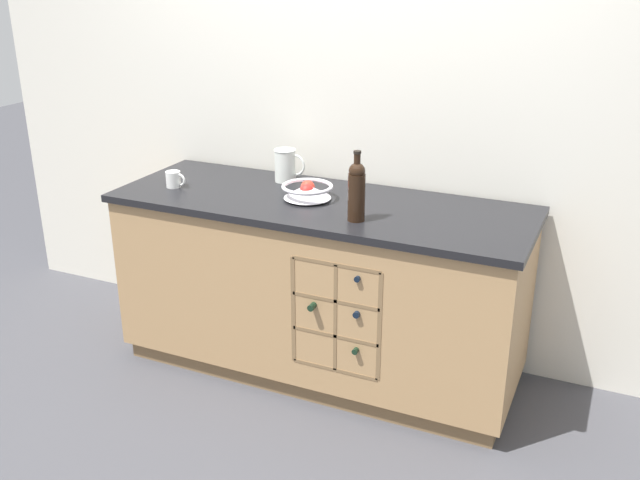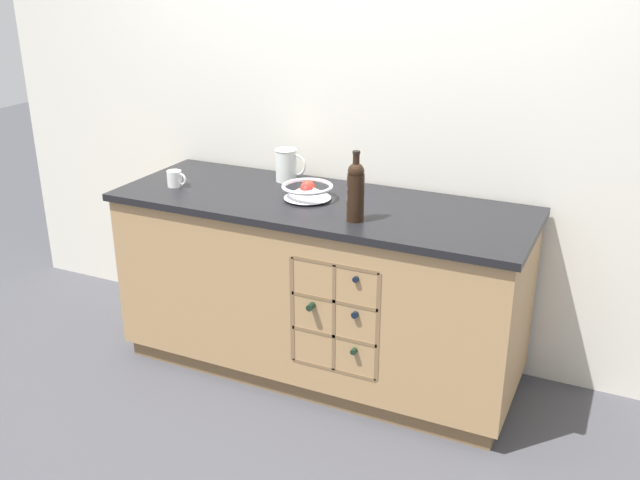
# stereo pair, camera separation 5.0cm
# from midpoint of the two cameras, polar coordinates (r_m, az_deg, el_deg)

# --- Properties ---
(ground_plane) EXTENTS (14.00, 14.00, 0.00)m
(ground_plane) POSITION_cam_midpoint_polar(r_m,az_deg,el_deg) (3.76, -0.39, -10.09)
(ground_plane) COLOR #424247
(back_wall) EXTENTS (4.40, 0.06, 2.55)m
(back_wall) POSITION_cam_midpoint_polar(r_m,az_deg,el_deg) (3.64, 2.28, 10.51)
(back_wall) COLOR silver
(back_wall) RESTS_ON ground_plane
(kitchen_island) EXTENTS (2.01, 0.74, 0.91)m
(kitchen_island) POSITION_cam_midpoint_polar(r_m,az_deg,el_deg) (3.53, -0.39, -3.75)
(kitchen_island) COLOR brown
(kitchen_island) RESTS_ON ground_plane
(fruit_bowl) EXTENTS (0.25, 0.25, 0.08)m
(fruit_bowl) POSITION_cam_midpoint_polar(r_m,az_deg,el_deg) (3.38, -1.45, 4.01)
(fruit_bowl) COLOR silver
(fruit_bowl) RESTS_ON kitchen_island
(white_pitcher) EXTENTS (0.17, 0.11, 0.17)m
(white_pitcher) POSITION_cam_midpoint_polar(r_m,az_deg,el_deg) (3.65, -3.15, 6.04)
(white_pitcher) COLOR silver
(white_pitcher) RESTS_ON kitchen_island
(ceramic_mug) EXTENTS (0.11, 0.07, 0.08)m
(ceramic_mug) POSITION_cam_midpoint_polar(r_m,az_deg,el_deg) (3.64, -11.99, 4.78)
(ceramic_mug) COLOR white
(ceramic_mug) RESTS_ON kitchen_island
(standing_wine_bottle) EXTENTS (0.08, 0.08, 0.31)m
(standing_wine_bottle) POSITION_cam_midpoint_polar(r_m,az_deg,el_deg) (3.07, 2.48, 4.04)
(standing_wine_bottle) COLOR black
(standing_wine_bottle) RESTS_ON kitchen_island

